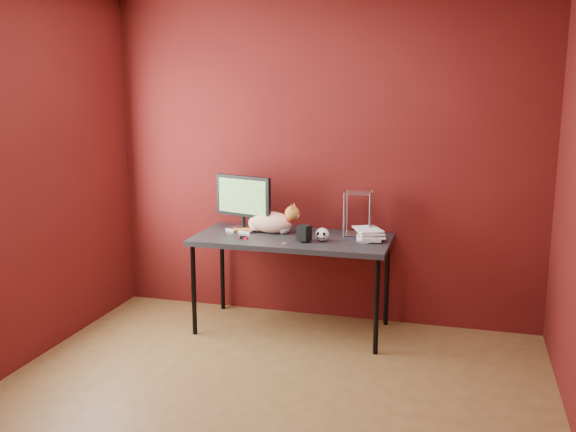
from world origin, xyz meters
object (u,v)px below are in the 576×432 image
(desk, at_px, (292,243))
(skull_mug, at_px, (322,234))
(monitor, at_px, (243,200))
(book_stack, at_px, (360,176))
(speaker, at_px, (304,234))
(cat, at_px, (271,222))

(desk, height_order, skull_mug, skull_mug)
(monitor, xyz_separation_m, book_stack, (0.94, -0.07, 0.24))
(skull_mug, distance_m, speaker, 0.14)
(cat, bearing_deg, desk, -20.00)
(desk, relative_size, monitor, 3.02)
(desk, height_order, cat, cat)
(speaker, xyz_separation_m, book_stack, (0.38, 0.17, 0.43))
(cat, distance_m, speaker, 0.39)
(desk, xyz_separation_m, speaker, (0.13, -0.13, 0.11))
(cat, height_order, speaker, cat)
(desk, bearing_deg, book_stack, 5.54)
(monitor, bearing_deg, book_stack, 12.96)
(cat, relative_size, skull_mug, 5.11)
(speaker, bearing_deg, book_stack, 46.61)
(skull_mug, bearing_deg, speaker, -160.37)
(monitor, bearing_deg, skull_mug, 1.26)
(desk, relative_size, book_stack, 1.55)
(monitor, xyz_separation_m, skull_mug, (0.69, -0.20, -0.19))
(skull_mug, height_order, speaker, speaker)
(monitor, relative_size, speaker, 4.01)
(desk, distance_m, speaker, 0.21)
(book_stack, bearing_deg, monitor, 175.91)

